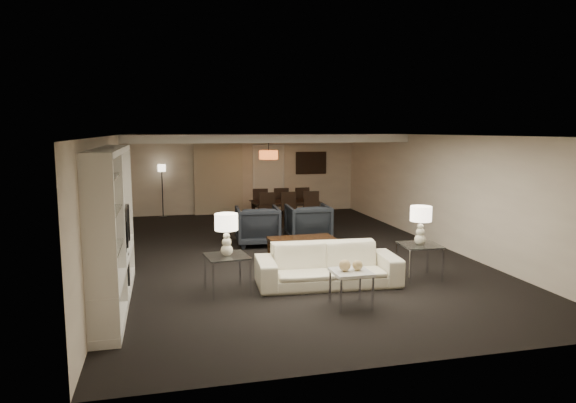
# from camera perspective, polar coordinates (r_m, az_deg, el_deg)

# --- Properties ---
(floor) EXTENTS (11.00, 11.00, 0.00)m
(floor) POSITION_cam_1_polar(r_m,az_deg,el_deg) (11.09, 0.00, -5.64)
(floor) COLOR black
(floor) RESTS_ON ground
(ceiling) EXTENTS (7.00, 11.00, 0.02)m
(ceiling) POSITION_cam_1_polar(r_m,az_deg,el_deg) (10.78, 0.00, 7.39)
(ceiling) COLOR silver
(ceiling) RESTS_ON ground
(wall_back) EXTENTS (7.00, 0.02, 2.50)m
(wall_back) POSITION_cam_1_polar(r_m,az_deg,el_deg) (16.24, -4.62, 3.14)
(wall_back) COLOR #C4B29E
(wall_back) RESTS_ON ground
(wall_front) EXTENTS (7.00, 0.02, 2.50)m
(wall_front) POSITION_cam_1_polar(r_m,az_deg,el_deg) (5.76, 13.18, -5.90)
(wall_front) COLOR #C4B29E
(wall_front) RESTS_ON ground
(wall_left) EXTENTS (0.02, 11.00, 2.50)m
(wall_left) POSITION_cam_1_polar(r_m,az_deg,el_deg) (10.60, -18.70, 0.18)
(wall_left) COLOR #C4B29E
(wall_left) RESTS_ON ground
(wall_right) EXTENTS (0.02, 11.00, 2.50)m
(wall_right) POSITION_cam_1_polar(r_m,az_deg,el_deg) (12.18, 16.22, 1.24)
(wall_right) COLOR #C4B29E
(wall_right) RESTS_ON ground
(ceiling_soffit) EXTENTS (7.00, 4.00, 0.20)m
(ceiling_soffit) POSITION_cam_1_polar(r_m,az_deg,el_deg) (14.21, -3.38, 7.11)
(ceiling_soffit) COLOR silver
(ceiling_soffit) RESTS_ON ceiling
(curtains) EXTENTS (1.50, 0.12, 2.40)m
(curtains) POSITION_cam_1_polar(r_m,az_deg,el_deg) (16.04, -7.75, 2.85)
(curtains) COLOR beige
(curtains) RESTS_ON wall_back
(door) EXTENTS (0.90, 0.05, 2.10)m
(door) POSITION_cam_1_polar(r_m,az_deg,el_deg) (16.35, -2.17, 2.49)
(door) COLOR silver
(door) RESTS_ON wall_back
(painting) EXTENTS (0.95, 0.04, 0.65)m
(painting) POSITION_cam_1_polar(r_m,az_deg,el_deg) (16.64, 2.57, 4.31)
(painting) COLOR #142D38
(painting) RESTS_ON wall_back
(media_unit) EXTENTS (0.38, 3.40, 2.35)m
(media_unit) POSITION_cam_1_polar(r_m,az_deg,el_deg) (8.04, -18.88, -2.74)
(media_unit) COLOR white
(media_unit) RESTS_ON wall_left
(pendant_light) EXTENTS (0.52, 0.52, 0.24)m
(pendant_light) POSITION_cam_1_polar(r_m,az_deg,el_deg) (14.28, -2.17, 5.19)
(pendant_light) COLOR #D8591E
(pendant_light) RESTS_ON ceiling_soffit
(sofa) EXTENTS (2.45, 1.10, 0.70)m
(sofa) POSITION_cam_1_polar(r_m,az_deg,el_deg) (8.74, 4.43, -7.04)
(sofa) COLOR beige
(sofa) RESTS_ON floor
(coffee_table) EXTENTS (1.33, 0.79, 0.47)m
(coffee_table) POSITION_cam_1_polar(r_m,az_deg,el_deg) (10.26, 1.63, -5.42)
(coffee_table) COLOR black
(coffee_table) RESTS_ON floor
(armchair_left) EXTENTS (1.01, 1.04, 0.89)m
(armchair_left) POSITION_cam_1_polar(r_m,az_deg,el_deg) (11.70, -3.41, -2.70)
(armchair_left) COLOR black
(armchair_left) RESTS_ON floor
(armchair_right) EXTENTS (0.99, 1.02, 0.89)m
(armchair_right) POSITION_cam_1_polar(r_m,az_deg,el_deg) (11.97, 2.25, -2.45)
(armchair_right) COLOR black
(armchair_right) RESTS_ON floor
(side_table_left) EXTENTS (0.74, 0.74, 0.61)m
(side_table_left) POSITION_cam_1_polar(r_m,az_deg,el_deg) (8.40, -6.78, -8.01)
(side_table_left) COLOR white
(side_table_left) RESTS_ON floor
(side_table_right) EXTENTS (0.70, 0.70, 0.61)m
(side_table_right) POSITION_cam_1_polar(r_m,az_deg,el_deg) (9.41, 14.38, -6.45)
(side_table_right) COLOR white
(side_table_right) RESTS_ON floor
(table_lamp_left) EXTENTS (0.39, 0.39, 0.68)m
(table_lamp_left) POSITION_cam_1_polar(r_m,az_deg,el_deg) (8.24, -6.85, -3.69)
(table_lamp_left) COLOR white
(table_lamp_left) RESTS_ON side_table_left
(table_lamp_right) EXTENTS (0.38, 0.38, 0.68)m
(table_lamp_right) POSITION_cam_1_polar(r_m,az_deg,el_deg) (9.27, 14.52, -2.59)
(table_lamp_right) COLOR beige
(table_lamp_right) RESTS_ON side_table_right
(marble_table) EXTENTS (0.55, 0.55, 0.55)m
(marble_table) POSITION_cam_1_polar(r_m,az_deg,el_deg) (7.77, 6.99, -9.59)
(marble_table) COLOR white
(marble_table) RESTS_ON floor
(gold_gourd_a) EXTENTS (0.18, 0.18, 0.18)m
(gold_gourd_a) POSITION_cam_1_polar(r_m,az_deg,el_deg) (7.63, 6.32, -7.07)
(gold_gourd_a) COLOR tan
(gold_gourd_a) RESTS_ON marble_table
(gold_gourd_b) EXTENTS (0.15, 0.15, 0.15)m
(gold_gourd_b) POSITION_cam_1_polar(r_m,az_deg,el_deg) (7.71, 7.73, -7.04)
(gold_gourd_b) COLOR tan
(gold_gourd_b) RESTS_ON marble_table
(television) EXTENTS (1.07, 0.14, 0.62)m
(television) POSITION_cam_1_polar(r_m,az_deg,el_deg) (8.63, -18.31, -2.79)
(television) COLOR black
(television) RESTS_ON media_unit
(vase_blue) EXTENTS (0.15, 0.15, 0.16)m
(vase_blue) POSITION_cam_1_polar(r_m,az_deg,el_deg) (6.85, -19.75, -4.90)
(vase_blue) COLOR #2A41B9
(vase_blue) RESTS_ON media_unit
(vase_amber) EXTENTS (0.18, 0.18, 0.18)m
(vase_amber) POSITION_cam_1_polar(r_m,az_deg,el_deg) (7.29, -19.51, -0.03)
(vase_amber) COLOR gold
(vase_amber) RESTS_ON media_unit
(floor_speaker) EXTENTS (0.13, 0.13, 1.16)m
(floor_speaker) POSITION_cam_1_polar(r_m,az_deg,el_deg) (8.68, -17.66, -5.93)
(floor_speaker) COLOR black
(floor_speaker) RESTS_ON floor
(dining_table) EXTENTS (1.88, 1.10, 0.65)m
(dining_table) POSITION_cam_1_polar(r_m,az_deg,el_deg) (14.27, -0.30, -1.25)
(dining_table) COLOR black
(dining_table) RESTS_ON floor
(chair_nl) EXTENTS (0.47, 0.47, 0.96)m
(chair_nl) POSITION_cam_1_polar(r_m,az_deg,el_deg) (13.49, -2.13, -1.12)
(chair_nl) COLOR black
(chair_nl) RESTS_ON floor
(chair_nm) EXTENTS (0.49, 0.49, 0.96)m
(chair_nm) POSITION_cam_1_polar(r_m,az_deg,el_deg) (13.62, 0.34, -1.02)
(chair_nm) COLOR black
(chair_nm) RESTS_ON floor
(chair_nr) EXTENTS (0.48, 0.48, 0.96)m
(chair_nr) POSITION_cam_1_polar(r_m,az_deg,el_deg) (13.78, 2.76, -0.93)
(chair_nr) COLOR black
(chair_nr) RESTS_ON floor
(chair_fl) EXTENTS (0.49, 0.49, 0.96)m
(chair_fl) POSITION_cam_1_polar(r_m,az_deg,el_deg) (14.75, -3.15, -0.34)
(chair_fl) COLOR black
(chair_fl) RESTS_ON floor
(chair_fm) EXTENTS (0.46, 0.46, 0.96)m
(chair_fm) POSITION_cam_1_polar(r_m,az_deg,el_deg) (14.87, -0.88, -0.26)
(chair_fm) COLOR black
(chair_fm) RESTS_ON floor
(chair_fr) EXTENTS (0.47, 0.47, 0.96)m
(chair_fr) POSITION_cam_1_polar(r_m,az_deg,el_deg) (15.02, 1.35, -0.19)
(chair_fr) COLOR black
(chair_fr) RESTS_ON floor
(floor_lamp) EXTENTS (0.30, 0.30, 1.59)m
(floor_lamp) POSITION_cam_1_polar(r_m,az_deg,el_deg) (15.78, -13.78, 1.14)
(floor_lamp) COLOR black
(floor_lamp) RESTS_ON floor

